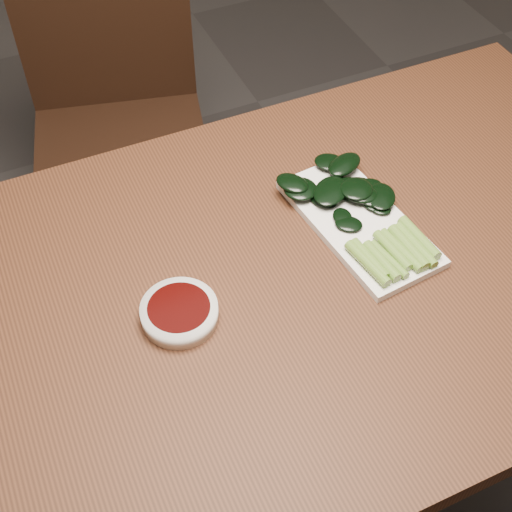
# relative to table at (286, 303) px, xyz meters

# --- Properties ---
(ground) EXTENTS (6.00, 6.00, 0.00)m
(ground) POSITION_rel_table_xyz_m (0.00, 0.00, -0.68)
(ground) COLOR #312E2E
(ground) RESTS_ON ground
(table) EXTENTS (1.40, 0.80, 0.75)m
(table) POSITION_rel_table_xyz_m (0.00, 0.00, 0.00)
(table) COLOR #462414
(table) RESTS_ON ground
(chair_far) EXTENTS (0.52, 0.52, 0.89)m
(chair_far) POSITION_rel_table_xyz_m (-0.06, 0.84, -0.19)
(chair_far) COLOR black
(chair_far) RESTS_ON ground
(sauce_bowl) EXTENTS (0.11, 0.11, 0.03)m
(sauce_bowl) POSITION_rel_table_xyz_m (-0.18, -0.01, 0.09)
(sauce_bowl) COLOR white
(sauce_bowl) RESTS_ON table
(serving_plate) EXTENTS (0.17, 0.31, 0.01)m
(serving_plate) POSITION_rel_table_xyz_m (0.15, 0.05, 0.08)
(serving_plate) COLOR white
(serving_plate) RESTS_ON table
(gai_lan) EXTENTS (0.20, 0.31, 0.03)m
(gai_lan) POSITION_rel_table_xyz_m (0.16, 0.07, 0.10)
(gai_lan) COLOR olive
(gai_lan) RESTS_ON serving_plate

